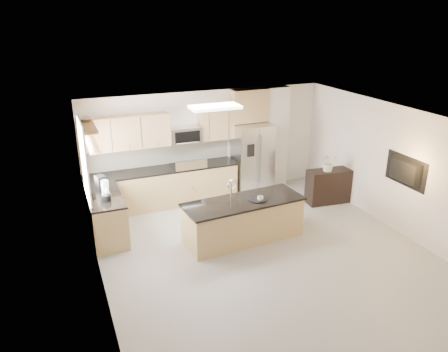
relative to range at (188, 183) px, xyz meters
name	(u,v)px	position (x,y,z in m)	size (l,w,h in m)	color
floor	(265,254)	(0.60, -2.92, -0.47)	(6.50, 6.50, 0.00)	#9F9D98
ceiling	(271,121)	(0.60, -2.92, 2.13)	(6.00, 6.50, 0.02)	white
wall_back	(207,144)	(0.60, 0.33, 0.83)	(6.00, 0.02, 2.60)	white
wall_front	(398,292)	(0.60, -6.17, 0.83)	(6.00, 0.02, 2.60)	white
wall_left	(97,219)	(-2.40, -2.92, 0.83)	(0.02, 6.50, 2.60)	white
wall_right	(398,170)	(3.60, -2.92, 0.83)	(0.02, 6.50, 2.60)	white
back_counter	(163,187)	(-0.63, 0.01, 0.00)	(3.55, 0.66, 1.44)	tan
left_counter	(107,216)	(-2.07, -1.07, -0.01)	(0.66, 1.50, 0.92)	tan
range	(188,183)	(0.00, 0.00, 0.00)	(0.76, 0.64, 1.14)	black
upper_cabinets	(155,130)	(-0.70, 0.16, 1.35)	(3.50, 0.33, 0.75)	tan
microwave	(185,135)	(0.00, 0.12, 1.16)	(0.76, 0.40, 0.40)	#B9B9BB
refrigerator	(252,159)	(1.66, -0.05, 0.42)	(0.92, 0.78, 1.78)	#B9B9BB
partition_column	(275,138)	(2.42, 0.18, 0.83)	(0.60, 0.30, 2.60)	silver
window	(84,162)	(-2.38, -1.07, 1.18)	(0.04, 1.15, 1.65)	white
shelf_lower	(89,145)	(-2.25, -0.97, 1.48)	(0.30, 1.20, 0.04)	olive
shelf_upper	(87,126)	(-2.25, -0.97, 1.85)	(0.30, 1.20, 0.04)	olive
ceiling_fixture	(215,107)	(0.20, -1.32, 2.09)	(1.00, 0.50, 0.06)	white
island	(243,220)	(0.46, -2.19, -0.05)	(2.48, 1.05, 1.26)	tan
credenza	(328,186)	(3.10, -1.31, -0.06)	(1.03, 0.43, 0.82)	black
cup	(260,199)	(0.76, -2.33, 0.42)	(0.13, 0.13, 0.10)	silver
platter	(258,199)	(0.74, -2.25, 0.38)	(0.38, 0.38, 0.02)	black
blender	(106,192)	(-2.07, -1.37, 0.63)	(0.18, 0.18, 0.42)	black
kettle	(107,191)	(-2.02, -1.13, 0.54)	(0.18, 0.18, 0.22)	#B9B9BB
coffee_maker	(101,184)	(-2.09, -0.80, 0.60)	(0.22, 0.25, 0.32)	black
bowl	(85,119)	(-2.25, -0.62, 1.91)	(0.37, 0.37, 0.09)	#B9B9BB
flower_vase	(329,157)	(3.03, -1.34, 0.69)	(0.61, 0.53, 0.68)	silver
television	(402,171)	(3.51, -3.12, 0.88)	(1.08, 0.14, 0.62)	black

